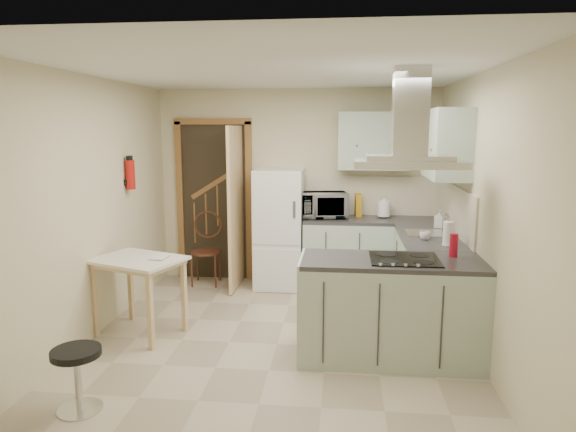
# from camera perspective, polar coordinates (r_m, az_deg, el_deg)

# --- Properties ---
(floor) EXTENTS (4.20, 4.20, 0.00)m
(floor) POSITION_cam_1_polar(r_m,az_deg,el_deg) (4.98, -1.22, -14.04)
(floor) COLOR #B2A58B
(floor) RESTS_ON ground
(ceiling) EXTENTS (4.20, 4.20, 0.00)m
(ceiling) POSITION_cam_1_polar(r_m,az_deg,el_deg) (4.58, -1.34, 15.89)
(ceiling) COLOR silver
(ceiling) RESTS_ON back_wall
(back_wall) EXTENTS (3.60, 0.00, 3.60)m
(back_wall) POSITION_cam_1_polar(r_m,az_deg,el_deg) (6.69, 1.04, 3.26)
(back_wall) COLOR beige
(back_wall) RESTS_ON floor
(left_wall) EXTENTS (0.00, 4.20, 4.20)m
(left_wall) POSITION_cam_1_polar(r_m,az_deg,el_deg) (5.17, -21.48, 0.62)
(left_wall) COLOR beige
(left_wall) RESTS_ON floor
(right_wall) EXTENTS (0.00, 4.20, 4.20)m
(right_wall) POSITION_cam_1_polar(r_m,az_deg,el_deg) (4.74, 20.85, -0.12)
(right_wall) COLOR beige
(right_wall) RESTS_ON floor
(doorway) EXTENTS (1.10, 0.12, 2.10)m
(doorway) POSITION_cam_1_polar(r_m,az_deg,el_deg) (6.87, -8.17, 1.66)
(doorway) COLOR brown
(doorway) RESTS_ON floor
(fridge) EXTENTS (0.60, 0.60, 1.50)m
(fridge) POSITION_cam_1_polar(r_m,az_deg,el_deg) (6.49, -0.97, -1.41)
(fridge) COLOR white
(fridge) RESTS_ON floor
(counter_back) EXTENTS (1.08, 0.60, 0.90)m
(counter_back) POSITION_cam_1_polar(r_m,az_deg,el_deg) (6.51, 6.59, -4.14)
(counter_back) COLOR #9EB2A0
(counter_back) RESTS_ON floor
(counter_right) EXTENTS (0.60, 1.95, 0.90)m
(counter_right) POSITION_cam_1_polar(r_m,az_deg,el_deg) (5.93, 14.82, -5.82)
(counter_right) COLOR #9EB2A0
(counter_right) RESTS_ON floor
(splashback) EXTENTS (1.68, 0.02, 0.50)m
(splashback) POSITION_cam_1_polar(r_m,az_deg,el_deg) (6.67, 9.27, 2.26)
(splashback) COLOR beige
(splashback) RESTS_ON counter_back
(wall_cabinet_back) EXTENTS (0.85, 0.35, 0.70)m
(wall_cabinet_back) POSITION_cam_1_polar(r_m,az_deg,el_deg) (6.46, 9.43, 8.24)
(wall_cabinet_back) COLOR #9EB2A0
(wall_cabinet_back) RESTS_ON back_wall
(wall_cabinet_right) EXTENTS (0.35, 0.90, 0.70)m
(wall_cabinet_right) POSITION_cam_1_polar(r_m,az_deg,el_deg) (5.47, 17.20, 7.66)
(wall_cabinet_right) COLOR #9EB2A0
(wall_cabinet_right) RESTS_ON right_wall
(peninsula) EXTENTS (1.55, 0.65, 0.90)m
(peninsula) POSITION_cam_1_polar(r_m,az_deg,el_deg) (4.63, 11.34, -10.13)
(peninsula) COLOR #9EB2A0
(peninsula) RESTS_ON floor
(hob) EXTENTS (0.58, 0.50, 0.01)m
(hob) POSITION_cam_1_polar(r_m,az_deg,el_deg) (4.51, 12.81, -4.67)
(hob) COLOR black
(hob) RESTS_ON peninsula
(extractor_hood) EXTENTS (0.90, 0.55, 0.10)m
(extractor_hood) POSITION_cam_1_polar(r_m,az_deg,el_deg) (4.38, 13.22, 5.69)
(extractor_hood) COLOR silver
(extractor_hood) RESTS_ON ceiling
(sink) EXTENTS (0.45, 0.40, 0.01)m
(sink) POSITION_cam_1_polar(r_m,az_deg,el_deg) (5.65, 15.28, -1.85)
(sink) COLOR silver
(sink) RESTS_ON counter_right
(fire_extinguisher) EXTENTS (0.10, 0.10, 0.32)m
(fire_extinguisher) POSITION_cam_1_polar(r_m,az_deg,el_deg) (5.92, -17.12, 4.40)
(fire_extinguisher) COLOR #B2140F
(fire_extinguisher) RESTS_ON left_wall
(drop_leaf_table) EXTENTS (0.98, 0.86, 0.77)m
(drop_leaf_table) POSITION_cam_1_polar(r_m,az_deg,el_deg) (5.29, -16.15, -8.56)
(drop_leaf_table) COLOR #CFB37F
(drop_leaf_table) RESTS_ON floor
(bentwood_chair) EXTENTS (0.39, 0.39, 0.85)m
(bentwood_chair) POSITION_cam_1_polar(r_m,az_deg,el_deg) (6.71, -9.11, -3.97)
(bentwood_chair) COLOR #462017
(bentwood_chair) RESTS_ON floor
(stool) EXTENTS (0.38, 0.38, 0.47)m
(stool) POSITION_cam_1_polar(r_m,az_deg,el_deg) (4.14, -22.31, -16.46)
(stool) COLOR black
(stool) RESTS_ON floor
(microwave) EXTENTS (0.63, 0.48, 0.31)m
(microwave) POSITION_cam_1_polar(r_m,az_deg,el_deg) (6.41, 4.00, 1.21)
(microwave) COLOR black
(microwave) RESTS_ON counter_back
(kettle) EXTENTS (0.17, 0.17, 0.24)m
(kettle) POSITION_cam_1_polar(r_m,az_deg,el_deg) (6.51, 10.61, 0.86)
(kettle) COLOR white
(kettle) RESTS_ON counter_back
(cereal_box) EXTENTS (0.09, 0.19, 0.28)m
(cereal_box) POSITION_cam_1_polar(r_m,az_deg,el_deg) (6.57, 7.81, 1.21)
(cereal_box) COLOR #BE8A16
(cereal_box) RESTS_ON counter_back
(soap_bottle) EXTENTS (0.12, 0.12, 0.21)m
(soap_bottle) POSITION_cam_1_polar(r_m,az_deg,el_deg) (6.01, 16.45, -0.28)
(soap_bottle) COLOR #ADADB9
(soap_bottle) RESTS_ON counter_right
(paper_towel) EXTENTS (0.12, 0.12, 0.24)m
(paper_towel) POSITION_cam_1_polar(r_m,az_deg,el_deg) (5.11, 17.36, -1.84)
(paper_towel) COLOR silver
(paper_towel) RESTS_ON counter_right
(cup) EXTENTS (0.14, 0.14, 0.09)m
(cup) POSITION_cam_1_polar(r_m,az_deg,el_deg) (5.33, 14.98, -2.11)
(cup) COLOR silver
(cup) RESTS_ON counter_right
(red_bottle) EXTENTS (0.09, 0.09, 0.20)m
(red_bottle) POSITION_cam_1_polar(r_m,az_deg,el_deg) (4.70, 17.93, -3.13)
(red_bottle) COLOR #B80F26
(red_bottle) RESTS_ON peninsula
(book) EXTENTS (0.16, 0.22, 0.09)m
(book) POSITION_cam_1_polar(r_m,az_deg,el_deg) (5.15, -14.92, -4.02)
(book) COLOR maroon
(book) RESTS_ON drop_leaf_table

